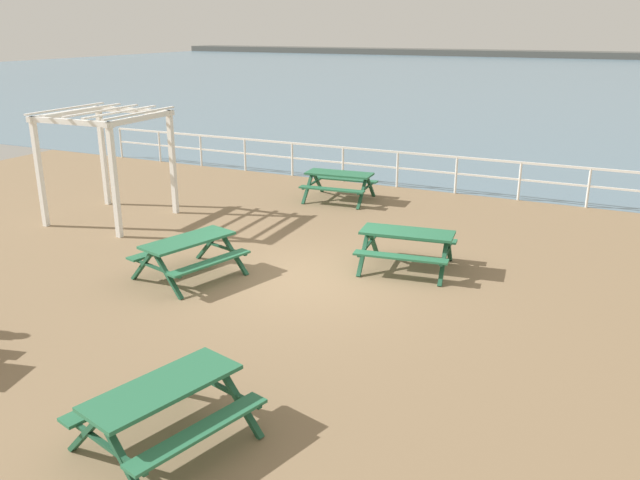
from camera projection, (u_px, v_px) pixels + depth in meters
The scene contains 10 objects.
ground_plane at pixel (306, 282), 12.57m from camera, with size 30.00×24.00×0.20m, color #846B4C.
sea_band at pixel (576, 80), 57.64m from camera, with size 142.00×90.00×0.01m, color slate.
distant_shoreline at pixel (605, 58), 94.41m from camera, with size 142.00×6.00×1.80m, color #4C4C47.
seaward_railing at pixel (427, 165), 18.93m from camera, with size 23.07×0.07×1.08m.
picnic_table_near_right at pixel (339, 180), 17.87m from camera, with size 1.92×1.68×0.80m.
picnic_table_mid_centre at pixel (407, 241), 12.82m from camera, with size 1.98×1.74×0.80m.
picnic_table_far_right at pixel (189, 248), 12.37m from camera, with size 1.93×2.13×0.80m.
picnic_table_seaward at pixel (164, 400), 7.37m from camera, with size 1.92×2.13×0.80m.
lattice_pergola at pixel (105, 139), 15.67m from camera, with size 2.54×2.66×2.70m.
rope_coil at pixel (201, 237), 14.75m from camera, with size 0.55×0.55×0.11m, color tan.
Camera 1 is at (5.32, -10.40, 4.61)m, focal length 36.63 mm.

